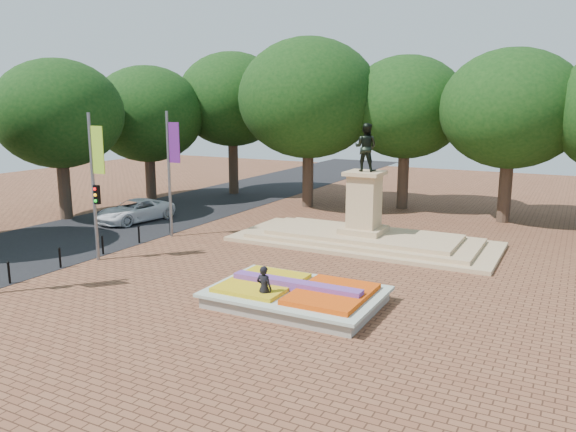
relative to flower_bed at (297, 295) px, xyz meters
The scene contains 10 objects.
ground 2.28m from the flower_bed, 117.19° to the left, with size 90.00×90.00×0.00m, color brown.
asphalt_street 17.49m from the flower_bed, 156.41° to the left, with size 9.00×90.00×0.02m, color black.
flower_bed is the anchor object (origin of this frame).
monument 10.07m from the flower_bed, 95.87° to the left, with size 14.00×6.00×6.40m.
tree_row_back 21.01m from the flower_bed, 86.26° to the left, with size 44.80×8.80×10.43m.
tree_row_street 22.40m from the flower_bed, 162.01° to the left, with size 8.40×25.40×9.98m.
banner_poles 11.66m from the flower_bed, behind, with size 0.88×11.17×7.00m.
bollard_row 11.74m from the flower_bed, behind, with size 0.12×13.12×0.98m.
van 18.03m from the flower_bed, 151.53° to the left, with size 2.34×5.08×1.41m, color silver.
pedestrian 1.43m from the flower_bed, 123.65° to the right, with size 0.62×0.41×1.69m, color black.
Camera 1 is at (10.03, -19.87, 7.44)m, focal length 35.00 mm.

